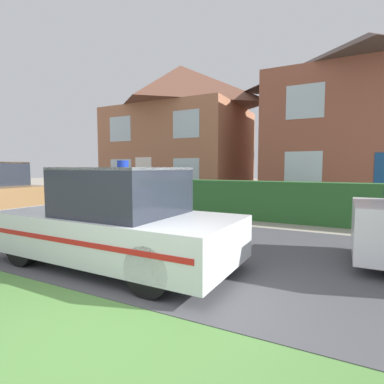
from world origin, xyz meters
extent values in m
plane|color=#A89E8E|center=(0.00, 0.00, 0.00)|extent=(80.00, 80.00, 0.00)
cube|color=#4C4C51|center=(0.00, 3.14, 0.01)|extent=(28.00, 5.05, 0.01)
cube|color=#568C42|center=(0.00, -0.32, 0.00)|extent=(28.00, 1.87, 0.01)
cube|color=#2D662D|center=(-1.27, 6.91, 0.58)|extent=(11.10, 0.62, 1.17)
cylinder|color=black|center=(-2.50, 2.48, 0.33)|extent=(0.65, 0.21, 0.64)
cylinder|color=black|center=(-2.53, 0.94, 0.33)|extent=(0.65, 0.21, 0.64)
cylinder|color=black|center=(-0.02, 2.45, 0.33)|extent=(0.65, 0.21, 0.64)
cylinder|color=black|center=(-0.04, 0.90, 0.33)|extent=(0.65, 0.21, 0.64)
cube|color=silver|center=(-1.27, 1.69, 0.51)|extent=(4.03, 1.80, 0.65)
cube|color=#232833|center=(-1.09, 1.69, 1.21)|extent=(1.67, 1.59, 0.74)
cube|color=silver|center=(-1.09, 1.69, 1.55)|extent=(1.67, 1.59, 0.04)
cube|color=red|center=(-1.26, 2.57, 0.56)|extent=(3.81, 0.07, 0.07)
cube|color=red|center=(-1.29, 0.82, 0.56)|extent=(3.81, 0.07, 0.07)
cylinder|color=#1933A5|center=(-1.09, 1.69, 1.63)|extent=(0.18, 0.18, 0.11)
cylinder|color=black|center=(-7.22, 4.49, 0.29)|extent=(0.57, 0.22, 0.56)
cube|color=#A86B4C|center=(-6.74, 13.59, 2.44)|extent=(7.21, 6.01, 4.89)
pyramid|color=brown|center=(-6.74, 13.59, 6.18)|extent=(7.58, 6.31, 2.58)
cube|color=white|center=(-7.24, 10.57, 1.05)|extent=(1.00, 0.02, 2.10)
cube|color=silver|center=(-8.72, 10.57, 1.37)|extent=(1.40, 0.02, 1.30)
cube|color=silver|center=(-4.75, 10.57, 1.37)|extent=(1.40, 0.02, 1.30)
cube|color=silver|center=(-8.72, 10.57, 3.62)|extent=(1.40, 0.02, 1.30)
cube|color=silver|center=(-4.75, 10.57, 3.62)|extent=(1.40, 0.02, 1.30)
cube|color=#93513D|center=(2.70, 13.76, 2.77)|extent=(7.93, 6.67, 5.55)
pyramid|color=#473833|center=(2.70, 13.76, 6.53)|extent=(8.32, 7.00, 1.97)
cube|color=silver|center=(0.52, 10.42, 1.55)|extent=(1.40, 0.02, 1.30)
cube|color=silver|center=(0.52, 10.42, 4.11)|extent=(1.40, 0.02, 1.30)
camera|label=1|loc=(2.02, -1.99, 1.57)|focal=28.00mm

